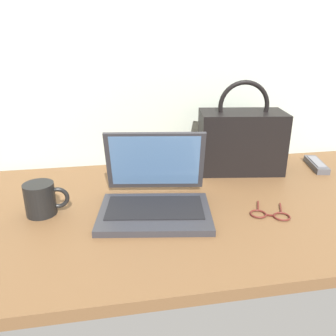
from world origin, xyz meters
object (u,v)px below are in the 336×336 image
at_px(handbag, 241,140).
at_px(coffee_mug, 41,199).
at_px(remote_control_near, 316,164).
at_px(eyeglasses, 270,214).
at_px(laptop, 155,194).

bearing_deg(handbag, coffee_mug, -161.10).
bearing_deg(remote_control_near, eyeglasses, -136.55).
xyz_separation_m(remote_control_near, handbag, (-0.30, 0.03, 0.10)).
bearing_deg(handbag, eyeglasses, -96.75).
height_order(laptop, remote_control_near, laptop).
distance_m(eyeglasses, handbag, 0.37).
distance_m(laptop, remote_control_near, 0.69).
bearing_deg(coffee_mug, laptop, -3.94).
relative_size(coffee_mug, handbag, 0.37).
xyz_separation_m(coffee_mug, handbag, (0.67, 0.23, 0.07)).
distance_m(laptop, coffee_mug, 0.32).
distance_m(coffee_mug, remote_control_near, 0.99).
bearing_deg(eyeglasses, coffee_mug, 168.99).
relative_size(laptop, handbag, 1.04).
relative_size(remote_control_near, eyeglasses, 1.26).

